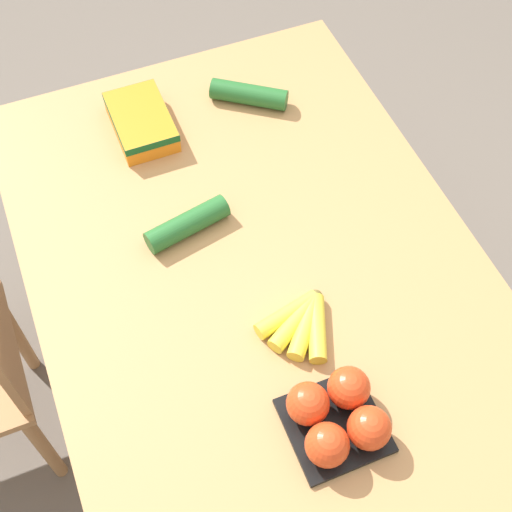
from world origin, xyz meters
TOP-DOWN VIEW (x-y plane):
  - ground_plane at (0.00, 0.00)m, footprint 12.00×12.00m
  - dining_table at (0.00, 0.00)m, footprint 1.34×0.93m
  - banana_bunch at (-0.17, -0.03)m, footprint 0.15×0.16m
  - tomato_pack at (-0.38, -0.00)m, footprint 0.17×0.17m
  - carrot_bag at (0.46, 0.11)m, footprint 0.20×0.13m
  - cucumber_near at (0.45, -0.16)m, footprint 0.15×0.18m
  - cucumber_far at (0.13, 0.11)m, footprint 0.09×0.20m

SIDE VIEW (x-z plane):
  - ground_plane at x=0.00m, z-range 0.00..0.00m
  - dining_table at x=0.00m, z-range 0.29..1.06m
  - banana_bunch at x=-0.17m, z-range 0.78..0.81m
  - cucumber_near at x=0.45m, z-range 0.78..0.83m
  - cucumber_far at x=0.13m, z-range 0.78..0.83m
  - carrot_bag at x=0.46m, z-range 0.78..0.84m
  - tomato_pack at x=-0.38m, z-range 0.78..0.86m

